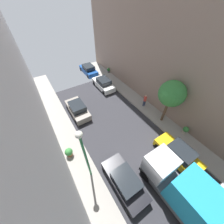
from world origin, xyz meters
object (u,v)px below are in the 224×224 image
(parked_car_left_3, at_px, (78,109))
(lamp_post, at_px, (84,151))
(street_tree_1, at_px, (172,94))
(potted_plant_2, at_px, (186,130))
(parked_car_right_3, at_px, (103,84))
(delivery_truck, at_px, (191,199))
(parked_car_left_2, at_px, (125,181))
(potted_plant_3, at_px, (108,70))
(potted_plant_0, at_px, (69,152))
(pedestrian, at_px, (145,100))
(parked_car_right_2, at_px, (178,154))
(parked_car_right_4, at_px, (89,70))

(parked_car_left_3, distance_m, lamp_post, 8.30)
(street_tree_1, distance_m, potted_plant_2, 4.17)
(parked_car_right_3, bearing_deg, potted_plant_2, -76.72)
(delivery_truck, height_order, potted_plant_2, delivery_truck)
(parked_car_left_2, height_order, lamp_post, lamp_post)
(potted_plant_3, bearing_deg, street_tree_1, -92.93)
(street_tree_1, bearing_deg, potted_plant_0, 171.84)
(potted_plant_2, bearing_deg, potted_plant_3, 89.47)
(parked_car_right_3, xyz_separation_m, street_tree_1, (2.34, -9.50, 3.18))
(parked_car_left_3, relative_size, delivery_truck, 0.64)
(pedestrian, bearing_deg, potted_plant_0, -172.02)
(delivery_truck, height_order, pedestrian, delivery_truck)
(pedestrian, height_order, potted_plant_3, pedestrian)
(parked_car_left_3, height_order, lamp_post, lamp_post)
(parked_car_left_3, relative_size, parked_car_right_2, 1.00)
(parked_car_left_3, height_order, potted_plant_2, parked_car_left_3)
(delivery_truck, distance_m, lamp_post, 7.44)
(parked_car_left_2, bearing_deg, street_tree_1, 22.23)
(parked_car_right_4, relative_size, street_tree_1, 0.83)
(parked_car_right_3, relative_size, lamp_post, 0.72)
(potted_plant_0, distance_m, potted_plant_3, 16.06)
(parked_car_right_4, height_order, potted_plant_2, parked_car_right_4)
(parked_car_left_3, height_order, delivery_truck, delivery_truck)
(parked_car_left_3, distance_m, pedestrian, 8.40)
(parked_car_left_2, bearing_deg, parked_car_right_2, -7.81)
(parked_car_right_2, distance_m, delivery_truck, 3.87)
(delivery_truck, xyz_separation_m, lamp_post, (-4.60, 5.42, 2.17))
(street_tree_1, height_order, potted_plant_3, street_tree_1)
(potted_plant_2, bearing_deg, delivery_truck, -145.31)
(potted_plant_3, bearing_deg, parked_car_right_3, -130.47)
(lamp_post, bearing_deg, parked_car_right_2, -21.42)
(parked_car_left_3, xyz_separation_m, parked_car_right_4, (5.40, 8.40, 0.00))
(potted_plant_0, bearing_deg, parked_car_right_4, 58.26)
(parked_car_right_2, xyz_separation_m, parked_car_right_4, (0.00, 18.67, 0.00))
(parked_car_right_3, relative_size, pedestrian, 2.44)
(parked_car_right_2, height_order, delivery_truck, delivery_truck)
(potted_plant_3, bearing_deg, parked_car_right_2, -100.06)
(delivery_truck, bearing_deg, parked_car_left_2, 129.30)
(parked_car_left_3, relative_size, lamp_post, 0.72)
(delivery_truck, xyz_separation_m, potted_plant_3, (5.70, 19.49, -1.19))
(parked_car_right_3, height_order, potted_plant_2, parked_car_right_3)
(parked_car_right_3, relative_size, delivery_truck, 0.64)
(parked_car_right_4, distance_m, lamp_post, 17.71)
(pedestrian, xyz_separation_m, lamp_post, (-9.58, -4.02, 2.89))
(parked_car_left_3, xyz_separation_m, potted_plant_0, (-2.80, -4.85, -0.06))
(potted_plant_3, distance_m, lamp_post, 17.76)
(parked_car_right_2, xyz_separation_m, potted_plant_2, (2.86, 1.29, -0.03))
(parked_car_right_3, distance_m, parked_car_right_4, 5.27)
(parked_car_left_2, height_order, parked_car_right_2, same)
(parked_car_right_2, xyz_separation_m, delivery_truck, (-2.70, -2.56, 1.07))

